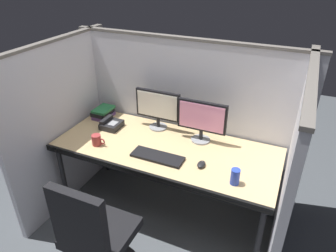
# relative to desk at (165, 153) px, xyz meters

# --- Properties ---
(ground_plane) EXTENTS (8.00, 8.00, 0.00)m
(ground_plane) POSITION_rel_desk_xyz_m (0.00, -0.29, -0.69)
(ground_plane) COLOR #4C5156
(cubicle_partition_rear) EXTENTS (2.21, 0.06, 1.57)m
(cubicle_partition_rear) POSITION_rel_desk_xyz_m (0.00, 0.46, 0.10)
(cubicle_partition_rear) COLOR silver
(cubicle_partition_rear) RESTS_ON ground
(cubicle_partition_left) EXTENTS (0.06, 1.41, 1.57)m
(cubicle_partition_left) POSITION_rel_desk_xyz_m (-0.99, -0.09, 0.10)
(cubicle_partition_left) COLOR silver
(cubicle_partition_left) RESTS_ON ground
(cubicle_partition_right) EXTENTS (0.06, 1.41, 1.57)m
(cubicle_partition_right) POSITION_rel_desk_xyz_m (0.99, -0.09, 0.10)
(cubicle_partition_right) COLOR silver
(cubicle_partition_right) RESTS_ON ground
(desk) EXTENTS (1.90, 0.80, 0.74)m
(desk) POSITION_rel_desk_xyz_m (0.00, 0.00, 0.00)
(desk) COLOR tan
(desk) RESTS_ON ground
(office_chair) EXTENTS (0.52, 0.52, 0.97)m
(office_chair) POSITION_rel_desk_xyz_m (-0.13, -0.84, -0.33)
(office_chair) COLOR black
(office_chair) RESTS_ON ground
(monitor_left) EXTENTS (0.43, 0.17, 0.37)m
(monitor_left) POSITION_rel_desk_xyz_m (-0.20, 0.29, 0.27)
(monitor_left) COLOR gray
(monitor_left) RESTS_ON desk
(monitor_right) EXTENTS (0.43, 0.17, 0.37)m
(monitor_right) POSITION_rel_desk_xyz_m (0.24, 0.24, 0.27)
(monitor_right) COLOR gray
(monitor_right) RESTS_ON desk
(keyboard_main) EXTENTS (0.43, 0.15, 0.02)m
(keyboard_main) POSITION_rel_desk_xyz_m (0.01, -0.16, 0.06)
(keyboard_main) COLOR black
(keyboard_main) RESTS_ON desk
(computer_mouse) EXTENTS (0.06, 0.10, 0.04)m
(computer_mouse) POSITION_rel_desk_xyz_m (0.37, -0.12, 0.07)
(computer_mouse) COLOR black
(computer_mouse) RESTS_ON desk
(coffee_mug) EXTENTS (0.13, 0.08, 0.09)m
(coffee_mug) POSITION_rel_desk_xyz_m (-0.55, -0.20, 0.10)
(coffee_mug) COLOR #993333
(coffee_mug) RESTS_ON desk
(book_stack) EXTENTS (0.16, 0.22, 0.10)m
(book_stack) POSITION_rel_desk_xyz_m (-0.80, 0.26, 0.10)
(book_stack) COLOR #4C3366
(book_stack) RESTS_ON desk
(soda_can) EXTENTS (0.07, 0.07, 0.12)m
(soda_can) POSITION_rel_desk_xyz_m (0.65, -0.22, 0.11)
(soda_can) COLOR #263FB2
(soda_can) RESTS_ON desk
(desk_phone) EXTENTS (0.17, 0.19, 0.09)m
(desk_phone) POSITION_rel_desk_xyz_m (-0.61, 0.11, 0.08)
(desk_phone) COLOR black
(desk_phone) RESTS_ON desk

